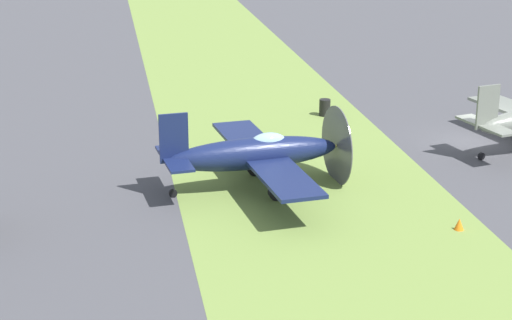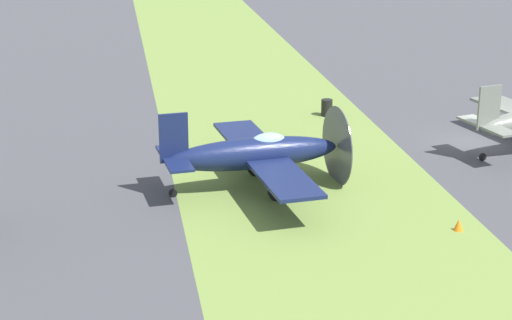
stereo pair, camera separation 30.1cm
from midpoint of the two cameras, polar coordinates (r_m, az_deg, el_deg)
name	(u,v)px [view 2 (the right image)]	position (r m, az deg, el deg)	size (l,w,h in m)	color
ground_plane	(478,144)	(42.40, 14.85, 1.07)	(160.00, 160.00, 0.00)	#424247
grass_verge	(287,154)	(39.52, 2.30, 0.43)	(120.00, 11.00, 0.01)	olive
airplane_wingman	(257,153)	(34.70, 0.34, 0.45)	(10.29, 8.16, 3.65)	#141E47
fuel_drum	(327,108)	(45.75, 4.96, 3.52)	(0.60, 0.60, 0.90)	black
runway_marker_cone	(459,225)	(31.98, 13.70, -4.25)	(0.36, 0.36, 0.44)	orange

